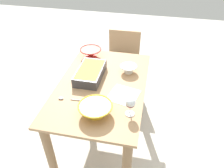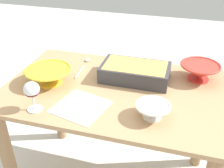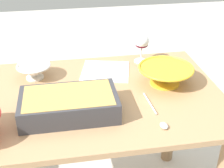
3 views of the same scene
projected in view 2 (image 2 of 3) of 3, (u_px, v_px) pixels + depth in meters
The scene contains 8 objects.
dining_table at pixel (114, 112), 1.59m from camera, with size 1.22×0.78×0.76m.
wine_glass at pixel (32, 91), 1.27m from camera, with size 0.08×0.08×0.15m.
casserole_dish at pixel (135, 72), 1.56m from camera, with size 0.39×0.22×0.09m.
mixing_bowl at pixel (199, 71), 1.56m from camera, with size 0.23×0.23×0.10m.
small_bowl at pixel (153, 110), 1.25m from camera, with size 0.17×0.17×0.07m.
serving_bowl at pixel (49, 75), 1.53m from camera, with size 0.26×0.26×0.09m.
serving_spoon at pixel (85, 64), 1.74m from camera, with size 0.03×0.27×0.01m.
napkin at pixel (81, 107), 1.35m from camera, with size 0.24×0.24×0.00m, color white.
Camera 2 is at (-0.34, 1.23, 1.55)m, focal length 43.16 mm.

